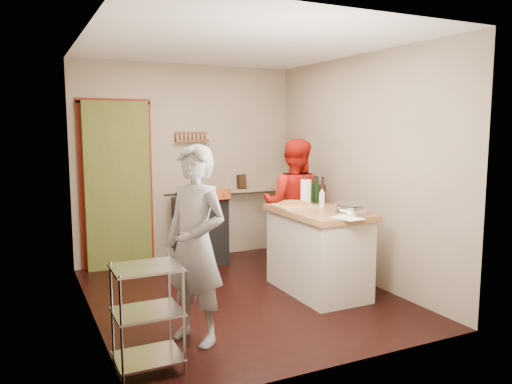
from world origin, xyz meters
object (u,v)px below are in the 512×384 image
Objects in this scene: wire_shelving at (147,313)px; island at (318,249)px; stove at (200,229)px; person_stripe at (195,245)px; person_red at (294,205)px.

island reaches higher than wire_shelving.
wire_shelving is 2.30m from island.
stove is 2.94m from wire_shelving.
island is 0.80× the size of person_stripe.
person_red is (0.19, 0.86, 0.34)m from island.
person_stripe is 1.00× the size of person_red.
person_red is at bearing -40.24° from stove.
person_stripe is (0.49, 0.33, 0.38)m from wire_shelving.
island is at bearing -65.55° from stove.
person_red is at bearing 38.57° from wire_shelving.
stove is 1.83m from island.
stove is 1.26× the size of wire_shelving.
island is at bearing 81.17° from person_stripe.
person_stripe reaches higher than island.
person_stripe reaches higher than stove.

